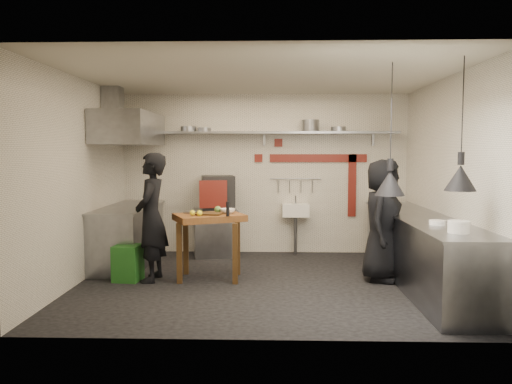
{
  "coord_description": "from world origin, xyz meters",
  "views": [
    {
      "loc": [
        0.12,
        -6.73,
        1.79
      ],
      "look_at": [
        -0.09,
        0.3,
        1.22
      ],
      "focal_mm": 35.0,
      "sensor_mm": 36.0,
      "label": 1
    }
  ],
  "objects_px": {
    "oven_stand": "(216,232)",
    "prep_table": "(210,247)",
    "green_bin": "(128,263)",
    "combi_oven": "(218,193)",
    "chef_left": "(151,217)",
    "chef_right": "(382,220)"
  },
  "relations": [
    {
      "from": "combi_oven",
      "to": "chef_left",
      "type": "relative_size",
      "value": 0.33
    },
    {
      "from": "chef_left",
      "to": "chef_right",
      "type": "height_order",
      "value": "chef_left"
    },
    {
      "from": "green_bin",
      "to": "chef_left",
      "type": "height_order",
      "value": "chef_left"
    },
    {
      "from": "combi_oven",
      "to": "chef_left",
      "type": "distance_m",
      "value": 1.9
    },
    {
      "from": "combi_oven",
      "to": "chef_right",
      "type": "relative_size",
      "value": 0.34
    },
    {
      "from": "chef_right",
      "to": "chef_left",
      "type": "bearing_deg",
      "value": 115.96
    },
    {
      "from": "prep_table",
      "to": "chef_left",
      "type": "relative_size",
      "value": 0.52
    },
    {
      "from": "oven_stand",
      "to": "combi_oven",
      "type": "relative_size",
      "value": 1.38
    },
    {
      "from": "chef_left",
      "to": "chef_right",
      "type": "relative_size",
      "value": 1.05
    },
    {
      "from": "chef_right",
      "to": "oven_stand",
      "type": "bearing_deg",
      "value": 81.09
    },
    {
      "from": "oven_stand",
      "to": "chef_left",
      "type": "height_order",
      "value": "chef_left"
    },
    {
      "from": "oven_stand",
      "to": "prep_table",
      "type": "height_order",
      "value": "prep_table"
    },
    {
      "from": "green_bin",
      "to": "chef_right",
      "type": "relative_size",
      "value": 0.3
    },
    {
      "from": "green_bin",
      "to": "combi_oven",
      "type": "bearing_deg",
      "value": 58.4
    },
    {
      "from": "prep_table",
      "to": "chef_left",
      "type": "distance_m",
      "value": 0.91
    },
    {
      "from": "green_bin",
      "to": "chef_right",
      "type": "distance_m",
      "value": 3.59
    },
    {
      "from": "combi_oven",
      "to": "chef_right",
      "type": "height_order",
      "value": "chef_right"
    },
    {
      "from": "combi_oven",
      "to": "prep_table",
      "type": "distance_m",
      "value": 1.74
    },
    {
      "from": "oven_stand",
      "to": "chef_right",
      "type": "relative_size",
      "value": 0.47
    },
    {
      "from": "oven_stand",
      "to": "chef_left",
      "type": "bearing_deg",
      "value": -123.07
    },
    {
      "from": "chef_left",
      "to": "prep_table",
      "type": "bearing_deg",
      "value": 100.44
    },
    {
      "from": "oven_stand",
      "to": "combi_oven",
      "type": "distance_m",
      "value": 0.69
    }
  ]
}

